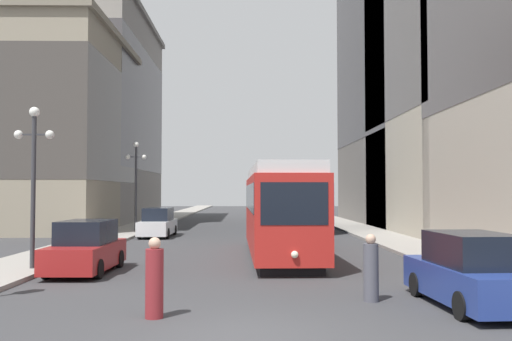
# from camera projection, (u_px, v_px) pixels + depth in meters

# --- Properties ---
(ground_plane) EXTENTS (200.00, 200.00, 0.00)m
(ground_plane) POSITION_uv_depth(u_px,v_px,m) (243.00, 335.00, 10.85)
(ground_plane) COLOR #38383A
(sidewalk_left) EXTENTS (3.03, 120.00, 0.15)m
(sidewalk_left) POSITION_uv_depth(u_px,v_px,m) (155.00, 222.00, 50.69)
(sidewalk_left) COLOR gray
(sidewalk_left) RESTS_ON ground
(sidewalk_right) EXTENTS (3.03, 120.00, 0.15)m
(sidewalk_right) POSITION_uv_depth(u_px,v_px,m) (337.00, 222.00, 50.95)
(sidewalk_right) COLOR gray
(sidewalk_right) RESTS_ON ground
(streetcar) EXTENTS (2.90, 12.56, 3.89)m
(streetcar) POSITION_uv_depth(u_px,v_px,m) (279.00, 209.00, 24.09)
(streetcar) COLOR black
(streetcar) RESTS_ON ground
(transit_bus) EXTENTS (2.61, 11.03, 3.45)m
(transit_bus) POSITION_uv_depth(u_px,v_px,m) (306.00, 204.00, 41.37)
(transit_bus) COLOR black
(transit_bus) RESTS_ON ground
(parked_car_left_near) EXTENTS (1.93, 4.94, 1.82)m
(parked_car_left_near) POSITION_uv_depth(u_px,v_px,m) (158.00, 223.00, 34.93)
(parked_car_left_near) COLOR black
(parked_car_left_near) RESTS_ON ground
(parked_car_left_mid) EXTENTS (1.94, 4.48, 1.82)m
(parked_car_left_mid) POSITION_uv_depth(u_px,v_px,m) (86.00, 248.00, 19.33)
(parked_car_left_mid) COLOR black
(parked_car_left_mid) RESTS_ON ground
(parked_car_right_far) EXTENTS (2.06, 4.65, 1.82)m
(parked_car_right_far) POSITION_uv_depth(u_px,v_px,m) (471.00, 272.00, 13.56)
(parked_car_right_far) COLOR black
(parked_car_right_far) RESTS_ON ground
(pedestrian_crossing_near) EXTENTS (0.39, 0.39, 1.73)m
(pedestrian_crossing_near) POSITION_uv_depth(u_px,v_px,m) (371.00, 270.00, 14.25)
(pedestrian_crossing_near) COLOR #4C4C56
(pedestrian_crossing_near) RESTS_ON ground
(pedestrian_crossing_far) EXTENTS (0.40, 0.40, 1.80)m
(pedestrian_crossing_far) POSITION_uv_depth(u_px,v_px,m) (154.00, 280.00, 12.37)
(pedestrian_crossing_far) COLOR maroon
(pedestrian_crossing_far) RESTS_ON ground
(lamp_post_left_near) EXTENTS (1.41, 0.36, 5.69)m
(lamp_post_left_near) POSITION_uv_depth(u_px,v_px,m) (34.00, 162.00, 19.50)
(lamp_post_left_near) COLOR #333338
(lamp_post_left_near) RESTS_ON sidewalk_left
(lamp_post_left_far) EXTENTS (1.41, 0.36, 6.08)m
(lamp_post_left_far) POSITION_uv_depth(u_px,v_px,m) (136.00, 173.00, 37.44)
(lamp_post_left_far) COLOR #333338
(lamp_post_left_far) RESTS_ON sidewalk_left
(building_left_corner) EXTENTS (15.52, 21.17, 20.12)m
(building_left_corner) POSITION_uv_depth(u_px,v_px,m) (69.00, 115.00, 53.87)
(building_left_corner) COLOR gray
(building_left_corner) RESTS_ON ground
(building_left_midblock) EXTENTS (12.61, 16.24, 14.92)m
(building_left_midblock) POSITION_uv_depth(u_px,v_px,m) (38.00, 129.00, 42.06)
(building_left_midblock) COLOR gray
(building_left_midblock) RESTS_ON ground
(building_right_corner) EXTENTS (13.00, 21.14, 30.18)m
(building_right_corner) POSITION_uv_depth(u_px,v_px,m) (424.00, 51.00, 49.94)
(building_right_corner) COLOR slate
(building_right_corner) RESTS_ON ground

